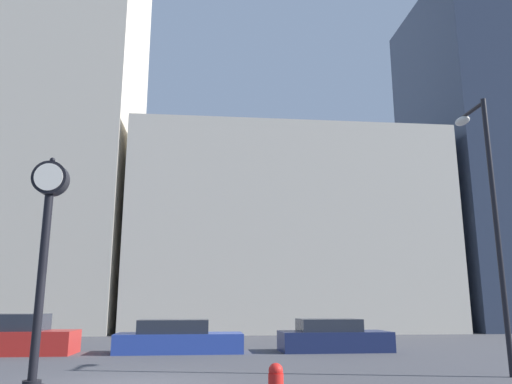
{
  "coord_description": "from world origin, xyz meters",
  "views": [
    {
      "loc": [
        1.66,
        -11.72,
        1.79
      ],
      "look_at": [
        3.91,
        10.8,
        6.87
      ],
      "focal_mm": 35.0,
      "sensor_mm": 36.0,
      "label": 1
    }
  ],
  "objects": [
    {
      "name": "fire_hydrant_near",
      "position": [
        2.95,
        -2.32,
        0.38
      ],
      "size": [
        0.64,
        0.28,
        0.74
      ],
      "color": "red",
      "rests_on": "ground_plane"
    },
    {
      "name": "street_clock",
      "position": [
        -1.93,
        -0.22,
        3.21
      ],
      "size": [
        0.77,
        0.57,
        5.1
      ],
      "color": "black",
      "rests_on": "ground_plane"
    },
    {
      "name": "building_storefront_row",
      "position": [
        7.23,
        24.0,
        6.67
      ],
      "size": [
        21.1,
        12.0,
        13.35
      ],
      "color": "beige",
      "rests_on": "ground_plane"
    },
    {
      "name": "car_red",
      "position": [
        -5.14,
        7.86,
        0.6
      ],
      "size": [
        4.08,
        1.86,
        1.43
      ],
      "rotation": [
        0.0,
        0.0,
        -0.0
      ],
      "color": "red",
      "rests_on": "ground_plane"
    },
    {
      "name": "building_glass_modern",
      "position": [
        22.91,
        24.0,
        13.13
      ],
      "size": [
        8.59,
        12.0,
        26.27
      ],
      "color": "#2D384C",
      "rests_on": "ground_plane"
    },
    {
      "name": "car_blue",
      "position": [
        0.67,
        7.93,
        0.51
      ],
      "size": [
        4.73,
        1.83,
        1.21
      ],
      "rotation": [
        0.0,
        0.0,
        0.01
      ],
      "color": "#28429E",
      "rests_on": "ground_plane"
    },
    {
      "name": "street_lamp_right",
      "position": [
        9.34,
        1.06,
        4.83
      ],
      "size": [
        0.36,
        1.57,
        7.43
      ],
      "color": "black",
      "rests_on": "ground_plane"
    },
    {
      "name": "building_tall_tower",
      "position": [
        -9.16,
        24.0,
        19.05
      ],
      "size": [
        10.67,
        12.0,
        38.1
      ],
      "color": "beige",
      "rests_on": "ground_plane"
    },
    {
      "name": "car_navy",
      "position": [
        6.62,
        7.95,
        0.52
      ],
      "size": [
        4.23,
        1.94,
        1.22
      ],
      "rotation": [
        0.0,
        0.0,
        0.01
      ],
      "color": "#19234C",
      "rests_on": "ground_plane"
    }
  ]
}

